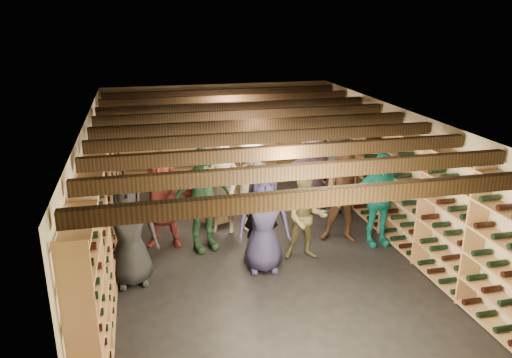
{
  "coord_description": "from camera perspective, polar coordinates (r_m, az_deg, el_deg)",
  "views": [
    {
      "loc": [
        -1.88,
        -8.01,
        4.07
      ],
      "look_at": [
        0.05,
        0.2,
        1.23
      ],
      "focal_mm": 35.0,
      "sensor_mm": 36.0,
      "label": 1
    }
  ],
  "objects": [
    {
      "name": "person_9",
      "position": [
        9.56,
        -0.54,
        -0.72
      ],
      "size": [
        1.33,
        1.06,
        1.8
      ],
      "primitive_type": "imported",
      "rotation": [
        0.0,
        0.0,
        0.38
      ],
      "color": "beige",
      "rests_on": "ground"
    },
    {
      "name": "wine_rack_right",
      "position": [
        9.64,
        15.02,
        -0.13
      ],
      "size": [
        0.32,
        7.5,
        2.15
      ],
      "color": "#9F734D",
      "rests_on": "ground"
    },
    {
      "name": "crate_loose",
      "position": [
        11.14,
        5.16,
        -2.39
      ],
      "size": [
        0.56,
        0.44,
        0.17
      ],
      "primitive_type": "cube",
      "rotation": [
        0.0,
        0.0,
        0.24
      ],
      "color": "tan",
      "rests_on": "ground"
    },
    {
      "name": "ground",
      "position": [
        9.18,
        -0.03,
        -7.69
      ],
      "size": [
        8.0,
        8.0,
        0.0
      ],
      "primitive_type": "plane",
      "color": "black",
      "rests_on": "ground"
    },
    {
      "name": "person_2",
      "position": [
        8.52,
        5.77,
        -4.47
      ],
      "size": [
        0.79,
        0.65,
        1.48
      ],
      "primitive_type": "imported",
      "rotation": [
        0.0,
        0.0,
        -0.13
      ],
      "color": "brown",
      "rests_on": "ground"
    },
    {
      "name": "person_8",
      "position": [
        9.17,
        10.19,
        -1.99
      ],
      "size": [
        1.05,
        0.95,
        1.77
      ],
      "primitive_type": "imported",
      "rotation": [
        0.0,
        0.0,
        -0.4
      ],
      "color": "#472D1D",
      "rests_on": "ground"
    },
    {
      "name": "ceiling",
      "position": [
        8.39,
        -0.03,
        7.16
      ],
      "size": [
        5.5,
        8.0,
        0.01
      ],
      "primitive_type": "cube",
      "color": "beige",
      "rests_on": "walls"
    },
    {
      "name": "person_12",
      "position": [
        10.59,
        9.29,
        1.07
      ],
      "size": [
        0.99,
        0.74,
        1.83
      ],
      "primitive_type": "imported",
      "rotation": [
        0.0,
        0.0,
        -0.19
      ],
      "color": "#323136",
      "rests_on": "ground"
    },
    {
      "name": "crate_stack_right",
      "position": [
        11.34,
        -3.42,
        -1.05
      ],
      "size": [
        0.59,
        0.49,
        0.51
      ],
      "rotation": [
        0.0,
        0.0,
        -0.38
      ],
      "color": "tan",
      "rests_on": "ground"
    },
    {
      "name": "crate_stack_left",
      "position": [
        10.15,
        -4.63,
        -3.5
      ],
      "size": [
        0.59,
        0.49,
        0.51
      ],
      "rotation": [
        0.0,
        0.0,
        0.38
      ],
      "color": "tan",
      "rests_on": "ground"
    },
    {
      "name": "person_4",
      "position": [
        9.21,
        13.86,
        -2.23
      ],
      "size": [
        1.03,
        0.44,
        1.75
      ],
      "primitive_type": "imported",
      "rotation": [
        0.0,
        0.0,
        -0.02
      ],
      "color": "#127676",
      "rests_on": "ground"
    },
    {
      "name": "wine_rack_back",
      "position": [
        12.35,
        -4.1,
        4.57
      ],
      "size": [
        4.7,
        0.3,
        2.15
      ],
      "color": "#9F734D",
      "rests_on": "ground"
    },
    {
      "name": "person_10",
      "position": [
        8.76,
        -6.22,
        -2.34
      ],
      "size": [
        1.2,
        0.8,
        1.9
      ],
      "primitive_type": "imported",
      "rotation": [
        0.0,
        0.0,
        0.33
      ],
      "color": "#254E31",
      "rests_on": "ground"
    },
    {
      "name": "person_6",
      "position": [
        8.04,
        0.89,
        -4.77
      ],
      "size": [
        0.92,
        0.66,
        1.75
      ],
      "primitive_type": "imported",
      "rotation": [
        0.0,
        0.0,
        -0.12
      ],
      "color": "#242348",
      "rests_on": "ground"
    },
    {
      "name": "ceiling_joists",
      "position": [
        8.42,
        -0.03,
        6.23
      ],
      "size": [
        5.4,
        7.12,
        0.18
      ],
      "color": "black",
      "rests_on": "ground"
    },
    {
      "name": "person_0",
      "position": [
        7.88,
        -14.34,
        -5.79
      ],
      "size": [
        0.93,
        0.66,
        1.78
      ],
      "primitive_type": "imported",
      "rotation": [
        0.0,
        0.0,
        0.11
      ],
      "color": "black",
      "rests_on": "ground"
    },
    {
      "name": "person_5",
      "position": [
        9.06,
        -10.69,
        -2.35
      ],
      "size": [
        1.7,
        0.87,
        1.75
      ],
      "primitive_type": "imported",
      "rotation": [
        0.0,
        0.0,
        -0.23
      ],
      "color": "maroon",
      "rests_on": "ground"
    },
    {
      "name": "person_11",
      "position": [
        10.4,
        6.48,
        0.74
      ],
      "size": [
        1.67,
        0.58,
        1.79
      ],
      "primitive_type": "imported",
      "rotation": [
        0.0,
        0.0,
        0.03
      ],
      "color": "#6C4D7C",
      "rests_on": "ground"
    },
    {
      "name": "person_7",
      "position": [
        9.46,
        -3.78,
        -1.02
      ],
      "size": [
        0.75,
        0.61,
        1.79
      ],
      "primitive_type": "imported",
      "rotation": [
        0.0,
        0.0,
        -0.31
      ],
      "color": "gray",
      "rests_on": "ground"
    },
    {
      "name": "walls",
      "position": [
        8.71,
        -0.03,
        -0.6
      ],
      "size": [
        5.52,
        8.02,
        2.4
      ],
      "color": "#BDB293",
      "rests_on": "ground"
    },
    {
      "name": "person_1",
      "position": [
        8.57,
        0.65,
        -3.56
      ],
      "size": [
        0.66,
        0.48,
        1.67
      ],
      "primitive_type": "imported",
      "rotation": [
        0.0,
        0.0,
        -0.15
      ],
      "color": "black",
      "rests_on": "ground"
    },
    {
      "name": "wine_rack_left",
      "position": [
        8.58,
        -17.0,
        -2.65
      ],
      "size": [
        0.32,
        7.5,
        2.15
      ],
      "color": "#9F734D",
      "rests_on": "ground"
    }
  ]
}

